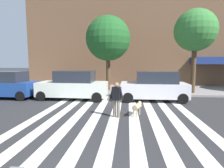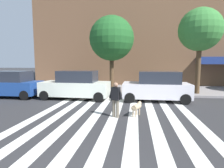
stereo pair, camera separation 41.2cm
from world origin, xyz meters
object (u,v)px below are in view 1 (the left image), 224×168
object	(u,v)px
parked_car_behind_first	(73,86)
street_tree_nearest	(108,39)
parked_car_third_in_line	(154,86)
street_tree_middle	(195,31)
dog_on_leash	(137,106)
pedestrian_dog_walker	(116,98)
parked_car_near_curb	(6,85)

from	to	relation	value
parked_car_behind_first	street_tree_nearest	world-z (taller)	street_tree_nearest
parked_car_third_in_line	street_tree_nearest	xyz separation A→B (m)	(-3.48, 3.48, 3.61)
parked_car_third_in_line	street_tree_middle	size ratio (longest dim) A/B	0.67
street_tree_nearest	street_tree_middle	size ratio (longest dim) A/B	0.98
parked_car_behind_first	dog_on_leash	distance (m)	5.65
parked_car_third_in_line	street_tree_nearest	distance (m)	6.10
street_tree_nearest	pedestrian_dog_walker	bearing A→B (deg)	-81.02
street_tree_middle	pedestrian_dog_walker	bearing A→B (deg)	-130.23
parked_car_near_curb	street_tree_middle	distance (m)	14.72
parked_car_third_in_line	pedestrian_dog_walker	bearing A→B (deg)	-119.24
pedestrian_dog_walker	dog_on_leash	size ratio (longest dim) A/B	1.60
parked_car_behind_first	street_tree_middle	world-z (taller)	street_tree_middle
parked_car_third_in_line	dog_on_leash	size ratio (longest dim) A/B	4.25
street_tree_nearest	pedestrian_dog_walker	distance (m)	8.48
parked_car_behind_first	street_tree_middle	distance (m)	10.12
parked_car_behind_first	street_tree_middle	size ratio (longest dim) A/B	0.74
parked_car_near_curb	parked_car_behind_first	xyz separation A→B (m)	(4.99, -0.00, 0.02)
parked_car_near_curb	parked_car_third_in_line	bearing A→B (deg)	0.00
parked_car_behind_first	pedestrian_dog_walker	distance (m)	5.22
parked_car_behind_first	parked_car_third_in_line	xyz separation A→B (m)	(5.54, 0.00, 0.01)
street_tree_middle	parked_car_near_curb	bearing A→B (deg)	-169.37
parked_car_third_in_line	street_tree_middle	xyz separation A→B (m)	(3.37, 2.61, 4.01)
street_tree_nearest	parked_car_near_curb	bearing A→B (deg)	-153.75
parked_car_near_curb	dog_on_leash	world-z (taller)	parked_car_near_curb
dog_on_leash	pedestrian_dog_walker	bearing A→B (deg)	-159.41
pedestrian_dog_walker	street_tree_nearest	bearing A→B (deg)	98.98
parked_car_behind_first	parked_car_third_in_line	size ratio (longest dim) A/B	1.10
dog_on_leash	street_tree_middle	bearing A→B (deg)	53.48
pedestrian_dog_walker	dog_on_leash	distance (m)	1.15
street_tree_middle	pedestrian_dog_walker	distance (m)	9.65
parked_car_third_in_line	parked_car_near_curb	bearing A→B (deg)	-180.00
street_tree_nearest	dog_on_leash	size ratio (longest dim) A/B	6.20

